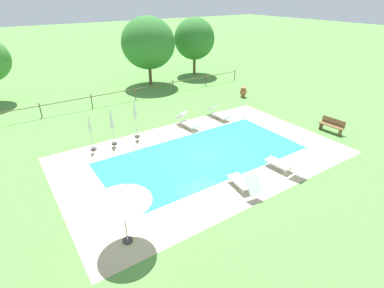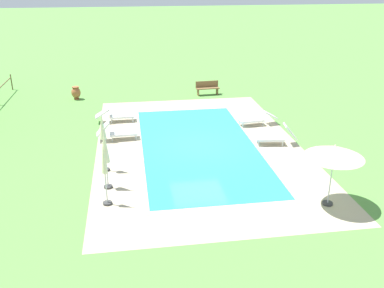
# 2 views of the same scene
# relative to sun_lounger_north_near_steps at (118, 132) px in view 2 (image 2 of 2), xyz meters

# --- Properties ---
(ground_plane) EXTENTS (160.00, 160.00, 0.00)m
(ground_plane) POSITION_rel_sun_lounger_north_near_steps_xyz_m (-1.36, -3.67, -0.39)
(ground_plane) COLOR #599342
(pool_deck_paving) EXTENTS (14.97, 9.24, 0.01)m
(pool_deck_paving) POSITION_rel_sun_lounger_north_near_steps_xyz_m (-1.36, -3.67, -0.38)
(pool_deck_paving) COLOR #BCAD8E
(pool_deck_paving) RESTS_ON ground
(swimming_pool_water) EXTENTS (10.87, 5.14, 0.01)m
(swimming_pool_water) POSITION_rel_sun_lounger_north_near_steps_xyz_m (-1.36, -3.67, -0.38)
(swimming_pool_water) COLOR #2DB7C6
(swimming_pool_water) RESTS_ON ground
(pool_coping_rim) EXTENTS (11.35, 5.62, 0.01)m
(pool_coping_rim) POSITION_rel_sun_lounger_north_near_steps_xyz_m (-1.36, -3.67, -0.38)
(pool_coping_rim) COLOR beige
(pool_coping_rim) RESTS_ON ground
(sun_lounger_north_near_steps) EXTENTS (0.70, 1.93, 0.95)m
(sun_lounger_north_near_steps) POSITION_rel_sun_lounger_north_near_steps_xyz_m (0.00, 0.00, 0.00)
(sun_lounger_north_near_steps) COLOR white
(sun_lounger_north_near_steps) RESTS_ON ground
(sun_lounger_north_mid) EXTENTS (0.83, 1.93, 0.98)m
(sun_lounger_north_mid) POSITION_rel_sun_lounger_north_near_steps_xyz_m (-1.70, -7.23, 0.01)
(sun_lounger_north_mid) COLOR white
(sun_lounger_north_mid) RESTS_ON ground
(sun_lounger_north_far) EXTENTS (0.64, 2.04, 0.79)m
(sun_lounger_north_far) POSITION_rel_sun_lounger_north_near_steps_xyz_m (2.64, 0.10, -0.02)
(sun_lounger_north_far) COLOR white
(sun_lounger_north_far) RESTS_ON ground
(sun_lounger_north_end) EXTENTS (0.82, 2.10, 0.76)m
(sun_lounger_north_end) POSITION_rel_sun_lounger_north_near_steps_xyz_m (1.02, -7.13, -0.03)
(sun_lounger_north_end) COLOR white
(sun_lounger_north_end) RESTS_ON ground
(patio_umbrella_open_foreground) EXTENTS (1.97, 1.97, 2.24)m
(patio_umbrella_open_foreground) POSITION_rel_sun_lounger_north_near_steps_xyz_m (-7.23, -7.22, 1.59)
(patio_umbrella_open_foreground) COLOR #383838
(patio_umbrella_open_foreground) RESTS_ON ground
(patio_umbrella_closed_row_west) EXTENTS (0.32, 0.32, 2.50)m
(patio_umbrella_closed_row_west) POSITION_rel_sun_lounger_north_near_steps_xyz_m (-3.35, 0.46, 1.33)
(patio_umbrella_closed_row_west) COLOR #383838
(patio_umbrella_closed_row_west) RESTS_ON ground
(patio_umbrella_closed_row_mid_west) EXTENTS (0.32, 0.32, 2.31)m
(patio_umbrella_closed_row_mid_west) POSITION_rel_sun_lounger_north_near_steps_xyz_m (-6.07, 0.31, 1.05)
(patio_umbrella_closed_row_mid_west) COLOR #383838
(patio_umbrella_closed_row_mid_west) RESTS_ON ground
(patio_umbrella_closed_row_centre) EXTENTS (0.32, 0.32, 2.37)m
(patio_umbrella_closed_row_centre) POSITION_rel_sun_lounger_north_near_steps_xyz_m (-4.85, 0.32, 1.17)
(patio_umbrella_closed_row_centre) COLOR #383838
(patio_umbrella_closed_row_centre) RESTS_ON ground
(wooden_bench_lawn_side) EXTENTS (0.55, 1.53, 0.87)m
(wooden_bench_lawn_side) POSITION_rel_sun_lounger_north_near_steps_xyz_m (7.15, -5.66, 0.08)
(wooden_bench_lawn_side) COLOR brown
(wooden_bench_lawn_side) RESTS_ON ground
(terracotta_urn_near_fence) EXTENTS (0.57, 0.57, 0.81)m
(terracotta_urn_near_fence) POSITION_rel_sun_lounger_north_near_steps_xyz_m (7.31, 2.63, 0.04)
(terracotta_urn_near_fence) COLOR #A85B38
(terracotta_urn_near_fence) RESTS_ON ground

